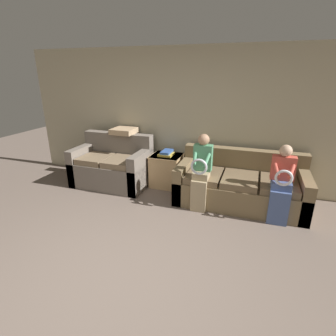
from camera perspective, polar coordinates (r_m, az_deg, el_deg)
ground_plane at (r=3.05m, az=-11.89°, el=-24.00°), size 14.00×14.00×0.00m
wall_back at (r=5.02m, az=4.63°, el=10.62°), size 6.81×0.06×2.55m
couch_main at (r=4.58m, az=15.36°, el=-3.71°), size 2.08×0.98×0.85m
couch_side at (r=5.25m, az=-12.00°, el=0.23°), size 1.43×0.86×0.97m
child_left_seated at (r=4.14m, az=7.26°, el=-0.26°), size 0.29×0.38×1.21m
child_right_seated at (r=4.10m, az=23.51°, el=-2.71°), size 0.33×0.38×1.15m
side_shelf at (r=5.07m, az=-0.30°, el=-0.44°), size 0.57×0.54×0.62m
book_stack at (r=4.96m, az=-0.34°, el=3.24°), size 0.26×0.32×0.09m
throw_pillow at (r=5.24m, az=-9.59°, el=7.98°), size 0.43×0.43×0.10m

